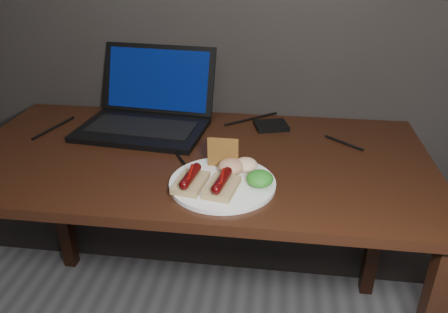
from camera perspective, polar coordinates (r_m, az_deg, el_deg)
desk at (r=1.36m, az=-3.71°, el=-3.02°), size 1.40×0.70×0.75m
laptop at (r=1.52m, az=-9.91°, el=5.87°), size 0.44×0.39×0.25m
hard_drive at (r=1.50m, az=6.18°, el=4.02°), size 0.13×0.11×0.02m
desk_cables at (r=1.45m, az=-3.65°, el=3.11°), size 1.05×0.44×0.01m
plate at (r=1.15m, az=-0.19°, el=-3.52°), size 0.33×0.33×0.01m
bread_sausage_left at (r=1.12m, az=-4.37°, el=-3.05°), size 0.09×0.12×0.04m
bread_sausage_center at (r=1.10m, az=-0.25°, el=-3.65°), size 0.09×0.13×0.04m
crispbread at (r=1.20m, az=-0.15°, el=0.53°), size 0.08×0.01×0.08m
salad_greens at (r=1.12m, az=4.70°, el=-2.88°), size 0.07×0.07×0.04m
salsa_mound at (r=1.18m, az=0.94°, el=-1.34°), size 0.07×0.07×0.04m
coleslaw_mound at (r=1.19m, az=2.86°, el=-1.08°), size 0.06×0.06×0.04m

